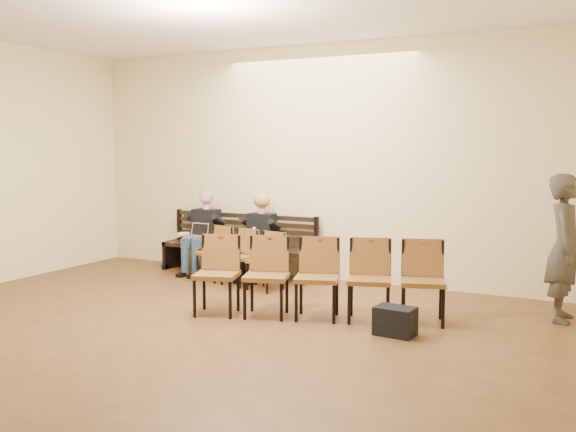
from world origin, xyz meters
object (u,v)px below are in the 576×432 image
water_bottle (254,244)px  bag (395,321)px  bench (237,260)px  laptop (195,239)px  seated_woman (258,240)px  passerby (565,237)px  chair_row_back (317,279)px  chair_row_front (239,257)px  seated_man (203,233)px

water_bottle → bag: (2.67, -1.64, -0.42)m
bench → laptop: (-0.58, -0.30, 0.34)m
seated_woman → water_bottle: size_ratio=4.76×
water_bottle → passerby: size_ratio=0.13×
laptop → chair_row_back: (2.76, -1.49, -0.09)m
seated_woman → bag: 3.37m
bag → chair_row_front: (-2.78, 1.37, 0.25)m
bench → chair_row_back: bearing=-39.5°
chair_row_front → passerby: bearing=13.8°
seated_woman → chair_row_front: 0.56m
chair_row_back → bench: bearing=122.9°
seated_woman → passerby: passerby is taller
bench → laptop: 0.74m
seated_man → seated_woman: size_ratio=1.07×
bench → water_bottle: water_bottle is taller
seated_woman → passerby: bearing=-6.4°
laptop → chair_row_back: bearing=-39.8°
bench → laptop: bearing=-152.4°
bench → seated_woman: (0.45, -0.12, 0.36)m
passerby → chair_row_front: passerby is taller
laptop → chair_row_front: bearing=-30.5°
laptop → chair_row_front: 1.07m
bench → bag: bench is taller
passerby → chair_row_front: size_ratio=1.34×
chair_row_back → passerby: bearing=7.5°
seated_man → seated_woman: (1.01, 0.00, -0.04)m
chair_row_front → seated_man: bearing=164.8°
passerby → chair_row_back: (-2.55, -1.20, -0.50)m
bench → chair_row_back: chair_row_back is taller
seated_man → passerby: passerby is taller
bench → bag: (3.20, -2.02, -0.07)m
chair_row_back → chair_row_front: bearing=129.4°
passerby → chair_row_front: 4.35m
passerby → chair_row_back: size_ratio=0.67×
bench → seated_man: bearing=-167.9°
chair_row_front → laptop: bearing=174.0°
bench → seated_woman: seated_woman is taller
laptop → bench: bearing=16.2°
seated_woman → bag: size_ratio=2.83×
laptop → bag: size_ratio=0.75×
water_bottle → seated_woman: bearing=105.9°
water_bottle → bag: bearing=-31.6°
water_bottle → chair_row_front: (-0.10, -0.27, -0.17)m
seated_man → laptop: 0.19m
chair_row_back → seated_woman: bearing=118.3°
laptop → passerby: 5.34m
seated_woman → laptop: bearing=-169.9°
bag → chair_row_back: 1.09m
water_bottle → chair_row_front: 0.33m
bench → water_bottle: bearing=-36.0°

